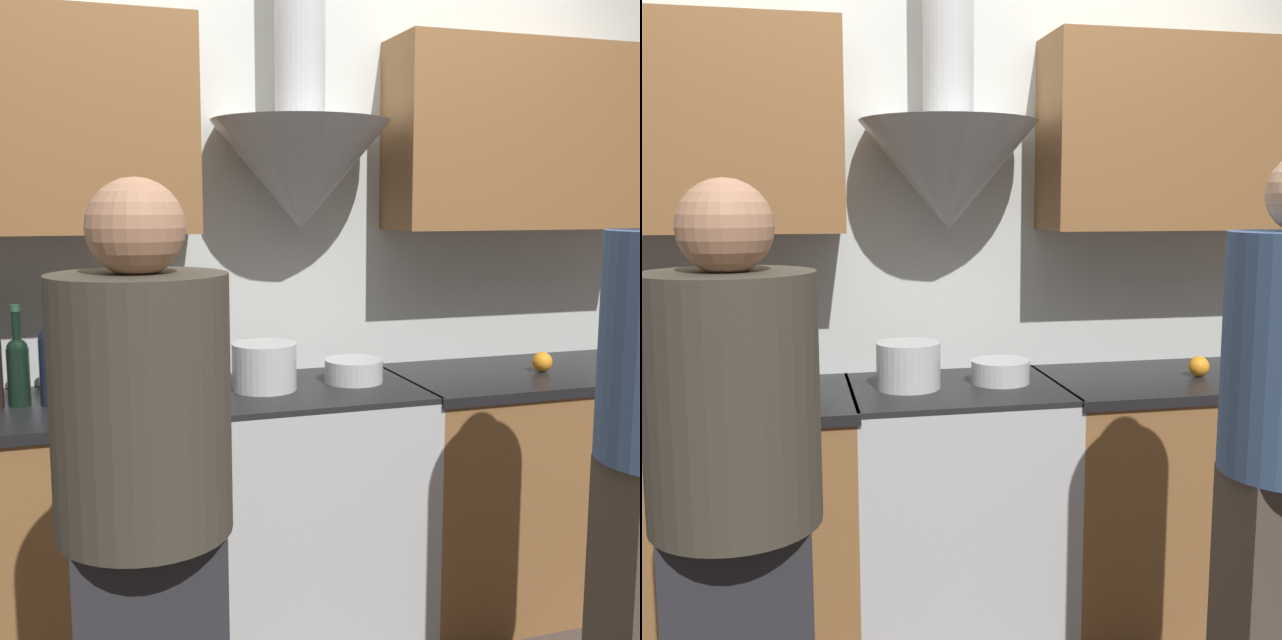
% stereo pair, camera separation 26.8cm
% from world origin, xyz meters
% --- Properties ---
extents(wall_back, '(8.40, 0.63, 2.60)m').
position_xyz_m(wall_back, '(-0.01, 0.60, 1.46)').
color(wall_back, silver).
rests_on(wall_back, ground_plane).
extents(counter_left, '(1.14, 0.62, 0.91)m').
position_xyz_m(counter_left, '(-0.93, 0.34, 0.46)').
color(counter_left, brown).
rests_on(counter_left, ground_plane).
extents(counter_right, '(1.10, 0.62, 0.91)m').
position_xyz_m(counter_right, '(0.91, 0.34, 0.46)').
color(counter_right, brown).
rests_on(counter_right, ground_plane).
extents(stove_range, '(0.74, 0.60, 0.91)m').
position_xyz_m(stove_range, '(0.00, 0.34, 0.46)').
color(stove_range, '#B7BABC').
rests_on(stove_range, ground_plane).
extents(wine_bottle_5, '(0.07, 0.07, 0.32)m').
position_xyz_m(wine_bottle_5, '(-0.96, 0.37, 1.04)').
color(wine_bottle_5, black).
rests_on(wine_bottle_5, counter_left).
extents(wine_bottle_6, '(0.08, 0.08, 0.35)m').
position_xyz_m(wine_bottle_6, '(-0.86, 0.35, 1.05)').
color(wine_bottle_6, black).
rests_on(wine_bottle_6, counter_left).
extents(wine_bottle_7, '(0.08, 0.08, 0.33)m').
position_xyz_m(wine_bottle_7, '(-0.77, 0.35, 1.05)').
color(wine_bottle_7, black).
rests_on(wine_bottle_7, counter_left).
extents(stock_pot, '(0.22, 0.22, 0.16)m').
position_xyz_m(stock_pot, '(-0.17, 0.34, 0.99)').
color(stock_pot, '#B7BABC').
rests_on(stock_pot, stove_range).
extents(mixing_bowl, '(0.21, 0.21, 0.08)m').
position_xyz_m(mixing_bowl, '(0.17, 0.36, 0.95)').
color(mixing_bowl, '#B7BABC').
rests_on(mixing_bowl, stove_range).
extents(orange_fruit, '(0.08, 0.08, 0.08)m').
position_xyz_m(orange_fruit, '(0.91, 0.30, 0.95)').
color(orange_fruit, orange).
rests_on(orange_fruit, counter_right).
extents(person_foreground_left, '(0.35, 0.35, 1.60)m').
position_xyz_m(person_foreground_left, '(-0.68, -0.73, 0.88)').
color(person_foreground_left, '#28282D').
rests_on(person_foreground_left, ground_plane).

